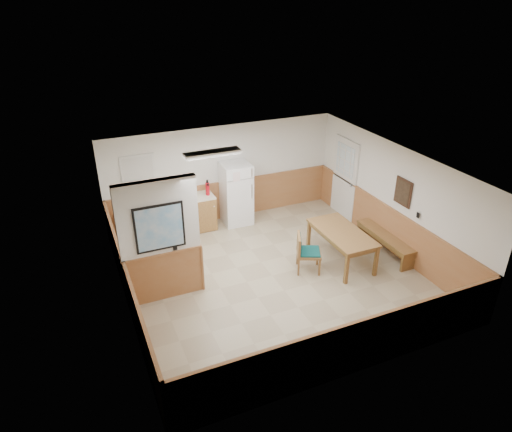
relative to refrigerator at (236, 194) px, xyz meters
name	(u,v)px	position (x,y,z in m)	size (l,w,h in m)	color
ground	(272,276)	(-0.21, -2.63, -0.80)	(6.00, 6.00, 0.00)	tan
ceiling	(274,166)	(-0.21, -2.63, 1.70)	(6.00, 6.00, 0.02)	white
back_wall	(223,174)	(-0.21, 0.37, 0.45)	(6.00, 0.02, 2.50)	white
right_wall	(394,199)	(2.79, -2.63, 0.45)	(0.02, 6.00, 2.50)	white
left_wall	(121,255)	(-3.21, -2.63, 0.45)	(0.02, 6.00, 2.50)	white
wainscot_back	(224,200)	(-0.21, 0.35, -0.30)	(6.00, 0.04, 1.00)	#A06B40
wainscot_right	(388,229)	(2.77, -2.63, -0.30)	(0.04, 6.00, 1.00)	#A06B40
wainscot_left	(128,290)	(-3.19, -2.63, -0.30)	(0.04, 6.00, 1.00)	#A06B40
partition_wall	(160,243)	(-2.46, -2.43, 0.43)	(1.50, 0.20, 2.50)	white
kitchen_counter	(182,215)	(-1.42, 0.05, -0.34)	(2.20, 0.61, 1.00)	#A47C3A
exterior_door	(344,178)	(2.75, -0.73, 0.25)	(0.07, 1.02, 2.15)	silver
kitchen_window	(139,175)	(-2.31, 0.35, 0.75)	(0.80, 0.04, 1.00)	silver
wall_painting	(403,192)	(2.75, -2.93, 0.75)	(0.04, 0.50, 0.60)	#352015
fluorescent_fixture	(212,153)	(-1.01, -1.33, 1.64)	(1.20, 0.30, 0.09)	silver
refrigerator	(236,194)	(0.00, 0.00, 0.00)	(0.73, 0.73, 1.61)	white
dining_table	(342,235)	(1.43, -2.70, -0.15)	(0.86, 1.71, 0.75)	brown
dining_bench	(385,239)	(2.59, -2.78, -0.46)	(0.39, 1.75, 0.45)	brown
dining_chair	(304,250)	(0.51, -2.69, -0.31)	(0.84, 0.72, 0.85)	brown
fire_extinguisher	(208,188)	(-0.75, 0.01, 0.27)	(0.10, 0.10, 0.39)	red
soap_bottle	(138,201)	(-2.46, 0.05, 0.22)	(0.08, 0.08, 0.24)	#198E38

